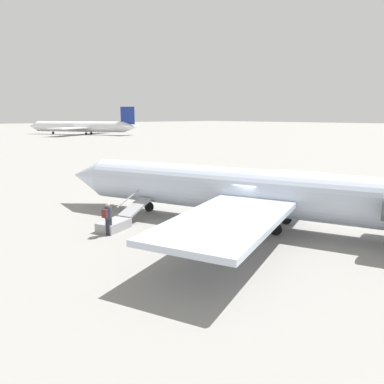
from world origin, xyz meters
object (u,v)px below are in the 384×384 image
(airplane_far_center, at_px, (82,126))
(boarding_stairs, at_px, (118,221))
(airplane_main, at_px, (262,192))
(passenger, at_px, (108,216))

(airplane_far_center, xyz_separation_m, boarding_stairs, (-97.89, 46.15, -2.25))
(airplane_main, bearing_deg, boarding_stairs, 28.72)
(airplane_main, relative_size, passenger, 14.63)
(airplane_far_center, height_order, passenger, airplane_far_center)
(airplane_far_center, distance_m, boarding_stairs, 108.25)
(airplane_main, height_order, airplane_far_center, airplane_far_center)
(airplane_main, height_order, passenger, airplane_main)
(airplane_far_center, bearing_deg, airplane_main, 128.25)
(passenger, bearing_deg, airplane_far_center, 43.83)
(airplane_far_center, relative_size, passenger, 20.96)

